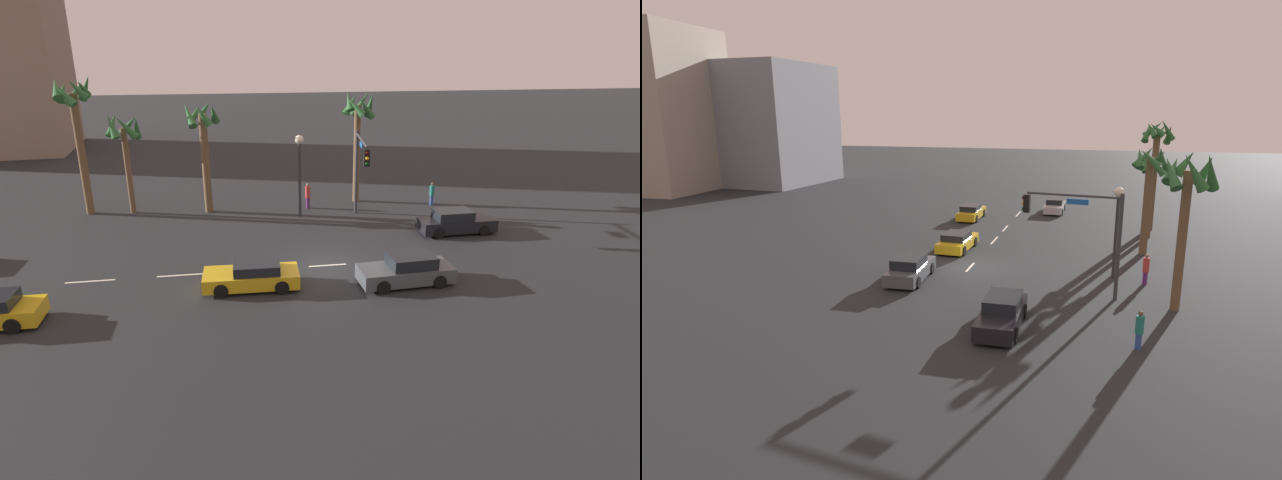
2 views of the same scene
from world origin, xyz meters
TOP-DOWN VIEW (x-y plane):
  - ground_plane at (0.00, 0.00)m, footprint 220.00×220.00m
  - lane_stripe_1 at (-11.43, 0.00)m, footprint 2.27×0.14m
  - lane_stripe_2 at (-7.13, 0.00)m, footprint 2.50×0.14m
  - lane_stripe_3 at (0.05, 0.00)m, footprint 1.95×0.14m
  - car_0 at (8.51, 3.68)m, footprint 4.56×1.89m
  - car_2 at (3.31, -2.70)m, footprint 4.47×2.07m
  - car_4 at (-3.83, -1.95)m, footprint 4.42×2.08m
  - traffic_signal at (3.32, 6.78)m, footprint 0.87×5.15m
  - streetlamp at (-0.21, 8.53)m, footprint 0.56×0.56m
  - pedestrian_0 at (9.24, 9.45)m, footprint 0.46×0.46m
  - pedestrian_1 at (0.56, 10.24)m, footprint 0.48×0.48m
  - palm_tree_0 at (-13.98, 11.49)m, footprint 2.76×2.63m
  - palm_tree_1 at (-6.21, 10.49)m, footprint 2.52×2.35m
  - palm_tree_2 at (4.32, 11.43)m, footprint 2.33×2.77m
  - palm_tree_3 at (-11.15, 11.15)m, footprint 2.47×2.56m

SIDE VIEW (x-z plane):
  - ground_plane at x=0.00m, z-range 0.00..0.00m
  - lane_stripe_1 at x=-11.43m, z-range 0.00..0.01m
  - lane_stripe_2 at x=-7.13m, z-range 0.00..0.01m
  - lane_stripe_3 at x=0.05m, z-range 0.00..0.01m
  - car_4 at x=-3.83m, z-range -0.04..1.23m
  - car_2 at x=3.31m, z-range -0.06..1.36m
  - car_0 at x=8.51m, z-range -0.05..1.36m
  - pedestrian_0 at x=9.24m, z-range 0.04..1.69m
  - pedestrian_1 at x=0.56m, z-range 0.05..1.80m
  - traffic_signal at x=3.32m, z-range 1.03..6.54m
  - streetlamp at x=-0.21m, z-range 1.13..6.44m
  - palm_tree_3 at x=-11.15m, z-range 1.70..8.35m
  - palm_tree_1 at x=-6.21m, z-range 1.42..8.75m
  - palm_tree_2 at x=4.32m, z-range 1.88..9.63m
  - palm_tree_0 at x=-13.98m, z-range 1.92..10.91m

